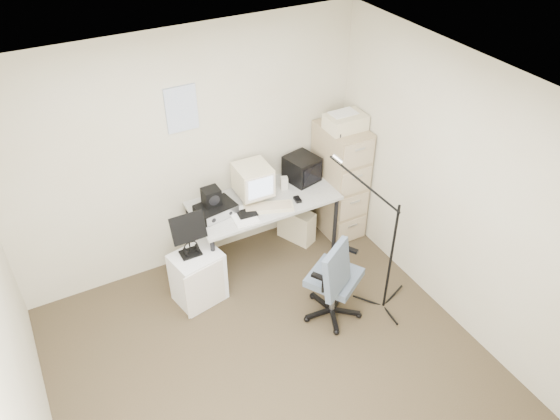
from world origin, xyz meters
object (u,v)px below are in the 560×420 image
desk (264,227)px  filing_cabinet (339,180)px  office_chair (334,276)px  side_cart (198,277)px

desk → filing_cabinet: bearing=1.8°
office_chair → filing_cabinet: bearing=23.8°
filing_cabinet → side_cart: (-1.82, -0.32, -0.37)m
filing_cabinet → office_chair: bearing=-124.9°
office_chair → desk: bearing=67.5°
filing_cabinet → side_cart: filing_cabinet is taller
office_chair → side_cart: (-1.04, 0.80, -0.21)m
filing_cabinet → desk: filing_cabinet is taller
filing_cabinet → side_cart: size_ratio=2.32×
desk → side_cart: (-0.87, -0.29, -0.08)m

